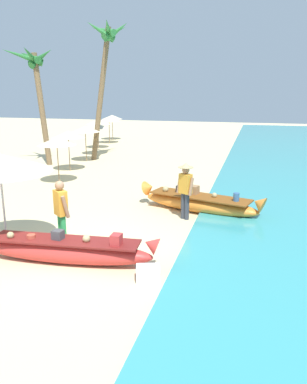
{
  "coord_description": "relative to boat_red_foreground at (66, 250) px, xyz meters",
  "views": [
    {
      "loc": [
        4.17,
        -7.69,
        3.8
      ],
      "look_at": [
        1.34,
        2.89,
        0.9
      ],
      "focal_mm": 36.29,
      "sensor_mm": 36.0,
      "label": 1
    }
  ],
  "objects": [
    {
      "name": "parasol_row_3",
      "position": [
        -5.29,
        14.11,
        1.44
      ],
      "size": [
        1.6,
        1.6,
        1.91
      ],
      "color": "#8E6B47",
      "rests_on": "ground"
    },
    {
      "name": "ground_plane",
      "position": [
        -0.16,
        0.37,
        -0.3
      ],
      "size": [
        80.0,
        80.0,
        0.0
      ],
      "primitive_type": "plane",
      "color": "beige"
    },
    {
      "name": "parasol_row_6",
      "position": [
        -6.89,
        21.1,
        1.44
      ],
      "size": [
        1.6,
        1.6,
        1.91
      ],
      "color": "#8E6B47",
      "rests_on": "ground"
    },
    {
      "name": "boat_orange_midground",
      "position": [
        2.36,
        4.52,
        0.0
      ],
      "size": [
        4.17,
        1.82,
        0.85
      ],
      "color": "orange",
      "rests_on": "ground"
    },
    {
      "name": "parasol_row_1",
      "position": [
        -4.64,
        9.41,
        1.44
      ],
      "size": [
        1.6,
        1.6,
        1.91
      ],
      "color": "#8E6B47",
      "rests_on": "ground"
    },
    {
      "name": "person_vendor_hatted",
      "position": [
        2.04,
        3.71,
        0.69
      ],
      "size": [
        0.58,
        0.46,
        1.72
      ],
      "color": "#333842",
      "rests_on": "ground"
    },
    {
      "name": "boat_red_foreground",
      "position": [
        0.0,
        0.0,
        0.0
      ],
      "size": [
        4.34,
        0.98,
        0.81
      ],
      "color": "red",
      "rests_on": "ground"
    },
    {
      "name": "parasol_row_2",
      "position": [
        -4.95,
        11.98,
        1.44
      ],
      "size": [
        1.6,
        1.6,
        1.91
      ],
      "color": "#8E6B47",
      "rests_on": "ground"
    },
    {
      "name": "parasol_row_0",
      "position": [
        -3.92,
        6.98,
        1.44
      ],
      "size": [
        1.6,
        1.6,
        1.91
      ],
      "color": "#8E6B47",
      "rests_on": "ground"
    },
    {
      "name": "cooler_box",
      "position": [
        2.03,
        -0.36,
        -0.14
      ],
      "size": [
        0.55,
        0.45,
        0.32
      ],
      "primitive_type": "cube",
      "rotation": [
        0.0,
        0.0,
        0.3
      ],
      "color": "silver",
      "rests_on": "ground"
    },
    {
      "name": "palm_tree_tall_inland",
      "position": [
        -3.88,
        12.56,
        5.35
      ],
      "size": [
        2.5,
        2.86,
        7.23
      ],
      "color": "brown",
      "rests_on": "ground"
    },
    {
      "name": "parasol_row_5",
      "position": [
        -6.37,
        19.1,
        1.44
      ],
      "size": [
        1.6,
        1.6,
        1.91
      ],
      "color": "#8E6B47",
      "rests_on": "ground"
    },
    {
      "name": "person_tourist_customer",
      "position": [
        -0.42,
        0.66,
        0.67
      ],
      "size": [
        0.55,
        0.5,
        1.72
      ],
      "color": "green",
      "rests_on": "ground"
    },
    {
      "name": "parasol_row_4",
      "position": [
        -6.16,
        16.57,
        1.44
      ],
      "size": [
        1.6,
        1.6,
        1.91
      ],
      "color": "#8E6B47",
      "rests_on": "ground"
    },
    {
      "name": "palm_tree_leaning_seaward",
      "position": [
        -6.87,
        10.55,
        4.34
      ],
      "size": [
        2.53,
        2.69,
        5.85
      ],
      "color": "brown",
      "rests_on": "ground"
    }
  ]
}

